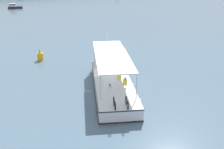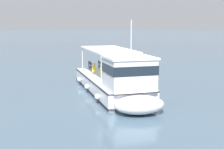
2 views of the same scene
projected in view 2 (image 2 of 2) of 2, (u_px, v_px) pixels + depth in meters
The scene contains 2 objects.
ground_plane at pixel (121, 100), 21.31m from camera, with size 400.00×400.00×0.00m, color slate.
ferry_main at pixel (116, 82), 22.24m from camera, with size 9.11×12.52×5.32m.
Camera 2 is at (15.47, 13.84, 5.15)m, focal length 50.81 mm.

